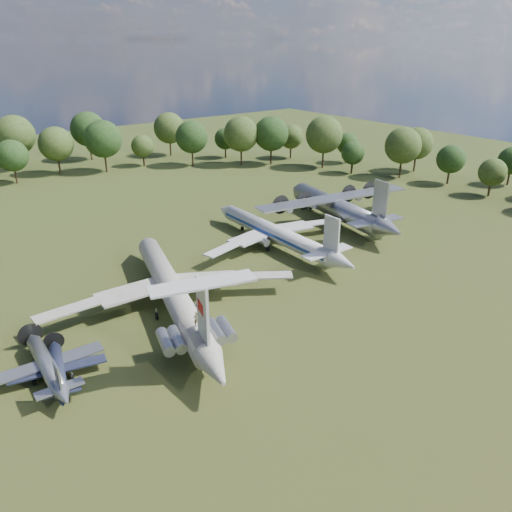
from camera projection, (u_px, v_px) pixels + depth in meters
ground at (184, 305)px, 67.60m from camera, size 300.00×300.00×0.00m
il62_airliner at (172, 295)px, 65.74m from camera, size 45.08×52.22×4.38m
tu104_jet at (275, 236)px, 86.12m from camera, size 29.86×39.35×3.88m
an12_transport at (336, 210)px, 97.51m from camera, size 39.03×42.18×4.86m
small_prop_west at (59, 373)px, 52.37m from camera, size 12.68×15.36×1.97m
small_prop_northwest at (47, 368)px, 52.71m from camera, size 12.79×16.98×2.42m
person_on_il62 at (197, 319)px, 54.09m from camera, size 0.76×0.62×1.78m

